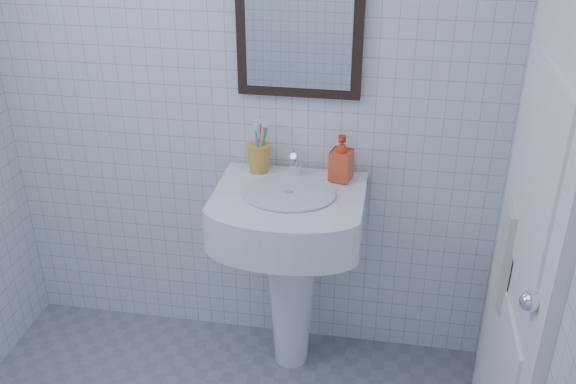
# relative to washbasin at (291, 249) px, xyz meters

# --- Properties ---
(wall_back) EXTENTS (2.20, 0.02, 2.50)m
(wall_back) POSITION_rel_washbasin_xyz_m (-0.24, 0.21, 0.63)
(wall_back) COLOR white
(wall_back) RESTS_ON ground
(washbasin) EXTENTS (0.60, 0.44, 0.93)m
(washbasin) POSITION_rel_washbasin_xyz_m (0.00, 0.00, 0.00)
(washbasin) COLOR white
(washbasin) RESTS_ON ground
(faucet) EXTENTS (0.05, 0.11, 0.12)m
(faucet) POSITION_rel_washbasin_xyz_m (0.00, 0.11, 0.35)
(faucet) COLOR white
(faucet) RESTS_ON washbasin
(toothbrush_cup) EXTENTS (0.13, 0.13, 0.12)m
(toothbrush_cup) POSITION_rel_washbasin_xyz_m (-0.16, 0.12, 0.36)
(toothbrush_cup) COLOR gold
(toothbrush_cup) RESTS_ON washbasin
(soap_dispenser) EXTENTS (0.10, 0.10, 0.19)m
(soap_dispenser) POSITION_rel_washbasin_xyz_m (0.19, 0.11, 0.39)
(soap_dispenser) COLOR red
(soap_dispenser) RESTS_ON washbasin
(wall_mirror) EXTENTS (0.50, 0.04, 0.62)m
(wall_mirror) POSITION_rel_washbasin_xyz_m (-0.00, 0.19, 0.93)
(wall_mirror) COLOR black
(wall_mirror) RESTS_ON wall_back
(bathroom_door) EXTENTS (0.04, 0.80, 2.00)m
(bathroom_door) POSITION_rel_washbasin_xyz_m (0.84, -0.44, 0.38)
(bathroom_door) COLOR white
(bathroom_door) RESTS_ON ground
(towel_ring) EXTENTS (0.01, 0.18, 0.18)m
(towel_ring) POSITION_rel_washbasin_xyz_m (0.82, -0.30, 0.43)
(towel_ring) COLOR white
(towel_ring) RESTS_ON wall_right
(hand_towel) EXTENTS (0.03, 0.16, 0.38)m
(hand_towel) POSITION_rel_washbasin_xyz_m (0.80, -0.30, 0.25)
(hand_towel) COLOR silver
(hand_towel) RESTS_ON towel_ring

